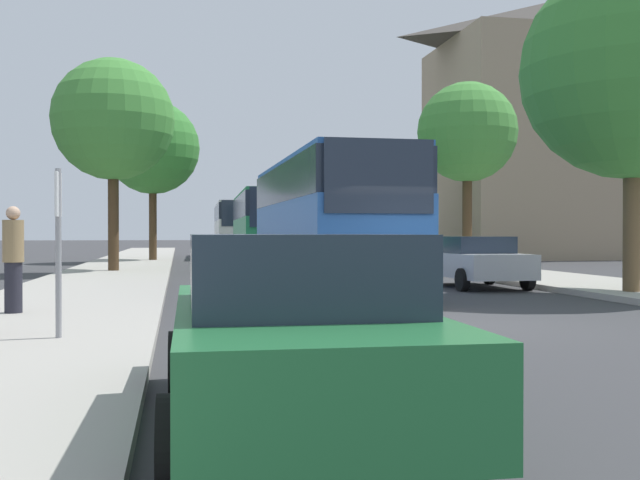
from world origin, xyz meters
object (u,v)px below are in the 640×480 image
Objects in this scene: bus_front at (326,223)px; tree_left_near at (153,148)px; bus_rear at (237,229)px; tree_left_far at (113,120)px; pedestrian_waiting_near at (13,259)px; parked_car_left_curb at (291,330)px; tree_right_mid at (467,133)px; parked_car_right_near at (476,261)px; parked_car_right_far at (366,249)px; tree_right_far at (396,179)px; bus_stop_sign at (58,232)px; tree_right_near at (632,70)px; bus_middle at (268,229)px.

bus_front is 1.25× the size of tree_left_near.
tree_left_far is at bearing -106.96° from bus_rear.
tree_left_far is at bearing -92.88° from pedestrian_waiting_near.
parked_car_left_curb is 26.53m from tree_right_mid.
parked_car_right_far is at bearing -92.51° from parked_car_right_near.
pedestrian_waiting_near is (-11.24, -6.19, 0.34)m from parked_car_right_near.
tree_right_far is (8.31, -6.98, 2.76)m from bus_rear.
parked_car_left_curb is at bearing -102.88° from bus_front.
bus_stop_sign is 1.21× the size of pedestrian_waiting_near.
parked_car_left_curb is 0.70× the size of tree_right_far.
tree_left_far is at bearing 121.18° from bus_front.
tree_left_far is at bearing 135.91° from tree_right_near.
tree_left_near reaches higher than bus_rear.
tree_right_near is at bearing -63.06° from tree_left_near.
parked_car_left_curb is at bearing -86.35° from tree_left_near.
tree_left_near is (-4.92, -7.11, 4.19)m from bus_rear.
bus_stop_sign is (-9.96, -9.62, 0.81)m from parked_car_right_near.
parked_car_left_curb is 36.30m from tree_right_far.
tree_left_near is at bearing 103.05° from bus_front.
tree_left_far is 14.24m from tree_right_mid.
bus_middle reaches higher than bus_stop_sign.
bus_front is at bearing 158.35° from tree_right_near.
parked_car_right_far is 13.53m from tree_left_far.
bus_stop_sign is 14.18m from tree_right_near.
bus_front is 16.46m from parked_car_right_far.
bus_front is 8.36m from tree_right_near.
parked_car_right_near is 13.87m from bus_stop_sign.
parked_car_left_curb is 29.97m from parked_car_right_far.
bus_front is 21.98m from tree_left_near.
parked_car_left_curb is 1.06× the size of parked_car_right_far.
tree_left_far is (-6.00, -18.11, 3.98)m from bus_rear.
tree_left_near is at bearing -179.42° from tree_right_far.
tree_right_mid is at bearing -63.67° from bus_rear.
bus_middle is 19.18m from pedestrian_waiting_near.
pedestrian_waiting_near is at bearing 61.82° from parked_car_right_far.
bus_rear is at bearing 103.04° from tree_right_near.
tree_right_near is at bearing -92.80° from tree_right_far.
parked_car_right_far is 0.66× the size of tree_right_far.
tree_right_mid reaches higher than parked_car_right_near.
bus_front is 1.58× the size of tree_right_far.
tree_left_far reaches higher than tree_right_mid.
bus_front is 12.38m from tree_left_far.
parked_car_right_far is 19.10m from tree_right_near.
bus_front is at bearing -88.28° from bus_rear.
parked_car_right_far is at bearing -119.55° from tree_right_far.
tree_left_far is 18.31m from tree_right_near.
bus_front reaches higher than parked_car_left_curb.
bus_front reaches higher than parked_car_right_near.
parked_car_right_near is 2.14× the size of pedestrian_waiting_near.
tree_right_near reaches higher than parked_car_left_curb.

